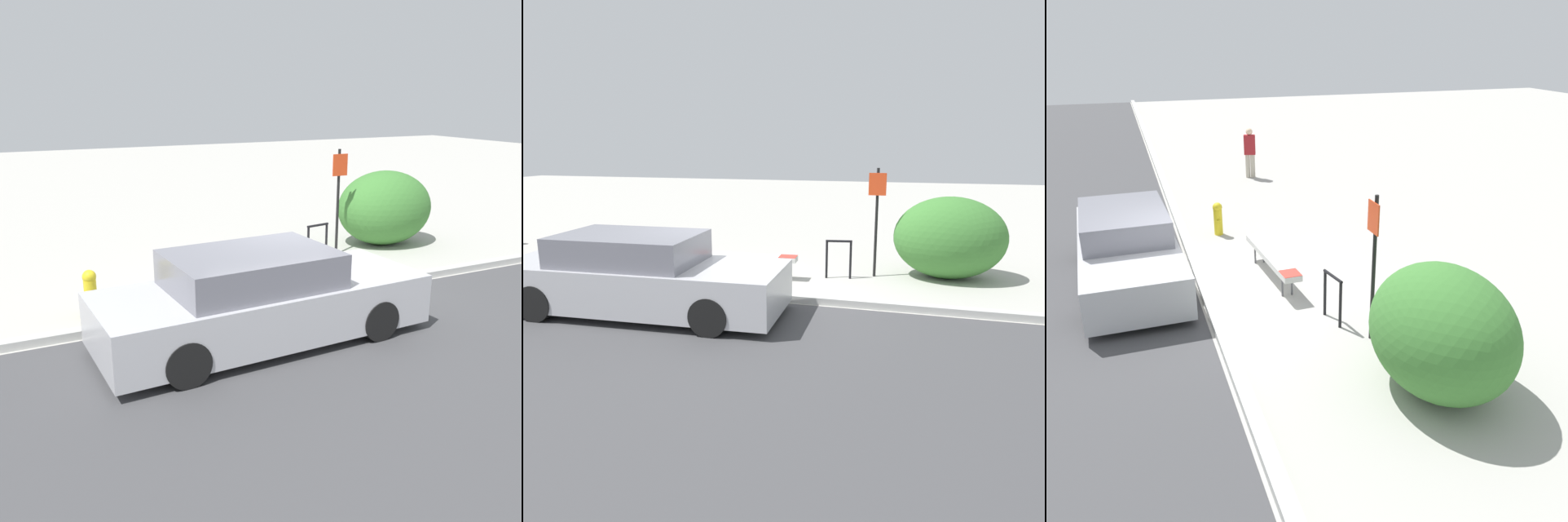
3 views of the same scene
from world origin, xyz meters
TOP-DOWN VIEW (x-y plane):
  - ground_plane at (0.00, 0.00)m, footprint 60.00×60.00m
  - road_strip at (0.00, -5.15)m, footprint 60.00×10.00m
  - curb at (0.00, 0.00)m, footprint 60.00×0.20m
  - bench at (-0.46, 1.34)m, footprint 2.41×0.48m
  - bike_rack at (1.53, 1.83)m, footprint 0.55×0.14m
  - sign_post at (2.25, 2.19)m, footprint 0.36×0.08m
  - fire_hydrant at (-3.30, 0.80)m, footprint 0.36×0.22m
  - shrub_hedge at (3.76, 2.50)m, footprint 2.31×1.79m
  - parked_car_near at (-1.30, -1.26)m, footprint 4.82×1.92m

SIDE VIEW (x-z plane):
  - ground_plane at x=0.00m, z-range 0.00..0.00m
  - road_strip at x=0.00m, z-range 0.00..0.01m
  - curb at x=0.00m, z-range 0.00..0.13m
  - fire_hydrant at x=-3.30m, z-range 0.03..0.79m
  - bench at x=-0.46m, z-range 0.19..0.70m
  - bike_rack at x=1.53m, z-range 0.09..0.91m
  - parked_car_near at x=-1.30m, z-range -0.05..1.30m
  - shrub_hedge at x=3.76m, z-range 0.00..1.72m
  - sign_post at x=2.25m, z-range 0.23..2.53m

